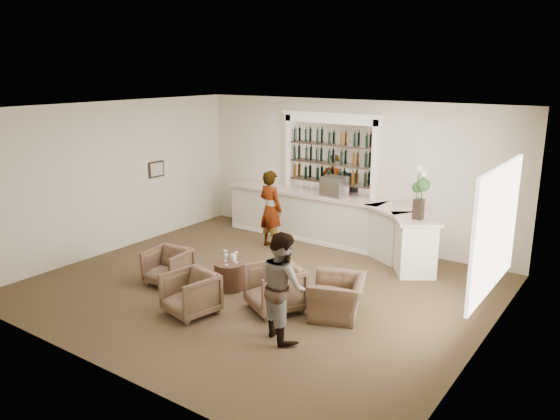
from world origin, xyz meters
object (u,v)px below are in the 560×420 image
object	(u,v)px
sommelier	(271,209)
armchair_left	(168,267)
armchair_far	(338,297)
bar_counter	(332,221)
flower_vase	(420,189)
espresso_machine	(334,187)
guest	(282,286)
armchair_center	(190,294)
cocktail_table	(230,276)
armchair_right	(275,288)

from	to	relation	value
sommelier	armchair_left	distance (m)	2.98
armchair_far	bar_counter	bearing A→B (deg)	-170.39
flower_vase	espresso_machine	bearing A→B (deg)	162.37
guest	armchair_center	world-z (taller)	guest
guest	armchair_far	size ratio (longest dim) A/B	1.68
cocktail_table	flower_vase	world-z (taller)	flower_vase
sommelier	armchair_left	world-z (taller)	sommelier
bar_counter	espresso_machine	xyz separation A→B (m)	(0.00, 0.04, 0.80)
cocktail_table	armchair_far	size ratio (longest dim) A/B	0.58
armchair_left	armchair_center	distance (m)	1.47
espresso_machine	armchair_left	bearing A→B (deg)	-106.82
flower_vase	bar_counter	bearing A→B (deg)	163.32
armchair_center	espresso_machine	distance (m)	4.71
cocktail_table	guest	size ratio (longest dim) A/B	0.34
sommelier	armchair_right	world-z (taller)	sommelier
armchair_left	flower_vase	bearing A→B (deg)	34.62
armchair_left	armchair_far	xyz separation A→B (m)	(3.30, 0.65, -0.02)
armchair_far	sommelier	bearing A→B (deg)	-148.51
sommelier	guest	size ratio (longest dim) A/B	1.07
armchair_far	flower_vase	bearing A→B (deg)	150.60
sommelier	armchair_center	size ratio (longest dim) A/B	2.25
bar_counter	armchair_far	distance (m)	3.73
bar_counter	armchair_left	xyz separation A→B (m)	(-1.38, -3.84, -0.23)
armchair_far	flower_vase	xyz separation A→B (m)	(0.35, 2.51, 1.41)
armchair_left	cocktail_table	bearing A→B (deg)	17.85
espresso_machine	flower_vase	xyz separation A→B (m)	(2.27, -0.72, 0.36)
flower_vase	cocktail_table	bearing A→B (deg)	-133.71
sommelier	armchair_left	bearing A→B (deg)	94.77
bar_counter	armchair_right	world-z (taller)	bar_counter
armchair_center	armchair_far	xyz separation A→B (m)	(2.02, 1.36, -0.04)
espresso_machine	sommelier	bearing A→B (deg)	-135.91
guest	espresso_machine	bearing A→B (deg)	-39.80
bar_counter	armchair_right	xyz separation A→B (m)	(0.96, -3.62, -0.18)
sommelier	flower_vase	world-z (taller)	flower_vase
bar_counter	armchair_center	xyz separation A→B (m)	(-0.10, -4.55, -0.22)
cocktail_table	guest	world-z (taller)	guest
armchair_right	armchair_far	xyz separation A→B (m)	(0.97, 0.43, -0.07)
armchair_center	armchair_far	world-z (taller)	armchair_center
armchair_right	espresso_machine	size ratio (longest dim) A/B	1.64
armchair_left	espresso_machine	world-z (taller)	espresso_machine
bar_counter	espresso_machine	world-z (taller)	espresso_machine
sommelier	flower_vase	xyz separation A→B (m)	(3.36, 0.24, 0.84)
armchair_right	armchair_far	size ratio (longest dim) A/B	0.86
sommelier	armchair_right	distance (m)	3.43
armchair_right	flower_vase	size ratio (longest dim) A/B	0.82
armchair_left	armchair_far	world-z (taller)	armchair_left
guest	armchair_left	world-z (taller)	guest
bar_counter	armchair_left	world-z (taller)	bar_counter
cocktail_table	sommelier	size ratio (longest dim) A/B	0.32
sommelier	armchair_center	bearing A→B (deg)	115.71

